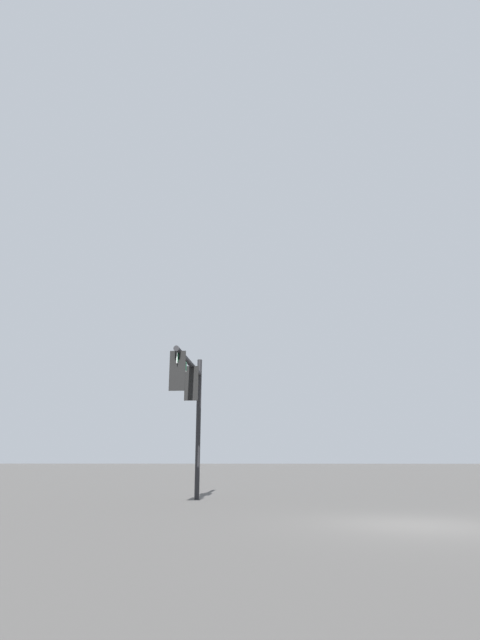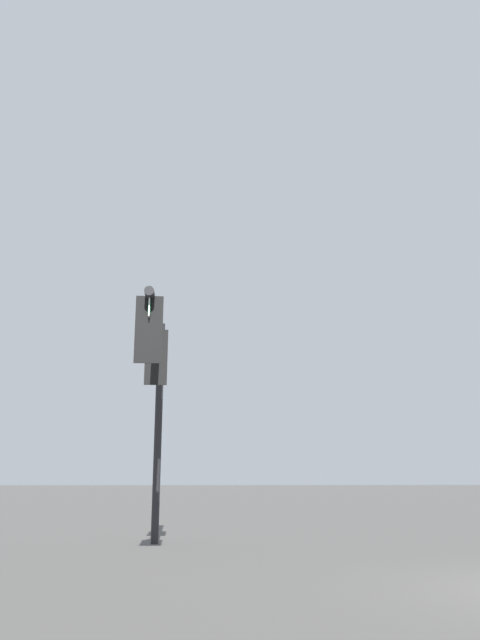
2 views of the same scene
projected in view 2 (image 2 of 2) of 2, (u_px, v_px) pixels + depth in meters
The scene contains 1 object.
signal_pole_near at pixel (155, 366), 14.13m from camera, with size 5.07×0.58×5.54m.
Camera 2 is at (8.58, -5.84, 1.50)m, focal length 35.00 mm.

